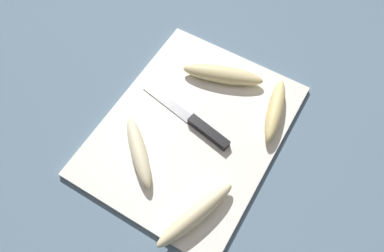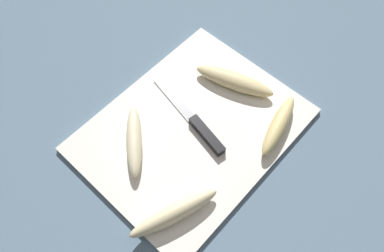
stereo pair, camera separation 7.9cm
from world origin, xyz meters
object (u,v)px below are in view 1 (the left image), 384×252
(banana_ripe_center, at_px, (223,75))
(banana_golden_short, at_px, (275,110))
(banana_cream_curved, at_px, (196,215))
(banana_bright_far, at_px, (139,151))
(knife, at_px, (200,126))

(banana_ripe_center, height_order, banana_golden_short, banana_golden_short)
(banana_ripe_center, xyz_separation_m, banana_cream_curved, (-0.31, -0.11, 0.00))
(banana_bright_far, distance_m, banana_golden_short, 0.30)
(banana_ripe_center, bearing_deg, banana_golden_short, -100.83)
(banana_ripe_center, relative_size, banana_cream_curved, 1.03)
(banana_ripe_center, height_order, banana_cream_curved, banana_cream_curved)
(banana_ripe_center, xyz_separation_m, banana_golden_short, (-0.03, -0.14, 0.00))
(knife, bearing_deg, banana_golden_short, -36.74)
(banana_bright_far, bearing_deg, banana_ripe_center, -12.09)
(knife, bearing_deg, banana_cream_curved, -141.52)
(banana_ripe_center, bearing_deg, banana_bright_far, 167.91)
(banana_cream_curved, distance_m, banana_bright_far, 0.17)
(knife, xyz_separation_m, banana_bright_far, (-0.12, 0.08, 0.01))
(banana_cream_curved, xyz_separation_m, banana_bright_far, (0.05, 0.17, -0.00))
(knife, distance_m, banana_ripe_center, 0.14)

